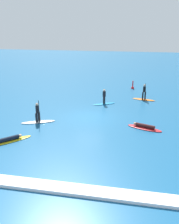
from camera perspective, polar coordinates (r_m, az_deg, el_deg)
ground_plane at (r=23.05m, az=0.00°, el=-1.17°), size 120.00×120.00×0.00m
surfer_on_blue_board at (r=26.67m, az=3.38°, el=2.85°), size 2.51×1.76×1.68m
surfer_on_orange_board at (r=28.86m, az=12.43°, el=3.69°), size 2.67×1.28×2.01m
surfer_on_yellow_board at (r=19.23m, az=-17.87°, el=-6.10°), size 2.74×2.81×0.39m
surfer_on_red_board at (r=20.99m, az=12.54°, el=-3.41°), size 2.98×1.71×0.40m
surfer_on_white_board at (r=22.12m, az=-11.80°, el=-1.36°), size 2.96×1.76×2.15m
marker_buoy at (r=33.81m, az=9.90°, el=5.66°), size 0.40×0.40×1.17m
wave_crest at (r=13.74m, az=-8.86°, el=-16.66°), size 22.22×0.90×0.18m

